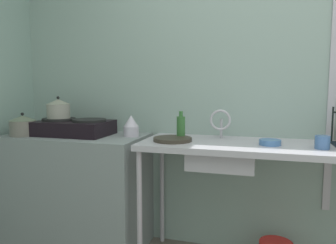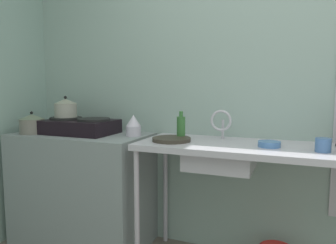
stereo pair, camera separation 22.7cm
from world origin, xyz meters
name	(u,v)px [view 2 (the right image)]	position (x,y,z in m)	size (l,w,h in m)	color
wall_back	(283,82)	(0.00, 1.58, 1.32)	(5.06, 0.10, 2.63)	#92A89E
counter_concrete	(83,188)	(-1.52, 1.23, 0.45)	(1.10, 0.59, 0.91)	gray
counter_sink	(266,156)	(-0.07, 1.23, 0.84)	(1.69, 0.59, 0.91)	#BDB5C0
stove	(80,126)	(-1.52, 1.23, 0.97)	(0.57, 0.37, 0.13)	black
pot_on_left_burner	(66,108)	(-1.66, 1.23, 1.11)	(0.18, 0.18, 0.17)	#9C988B
pot_beside_stove	(32,124)	(-1.88, 1.09, 0.99)	(0.20, 0.20, 0.18)	slate
percolator	(133,126)	(-1.06, 1.28, 0.99)	(0.12, 0.12, 0.16)	silver
sink_basin	(220,156)	(-0.36, 1.19, 0.82)	(0.44, 0.37, 0.16)	#BDB5C0
faucet	(221,122)	(-0.39, 1.35, 1.04)	(0.15, 0.09, 0.22)	#BDB5C0
frying_pan	(171,139)	(-0.70, 1.17, 0.92)	(0.27, 0.27, 0.03)	#373026
cup_by_rack	(323,145)	(0.25, 1.16, 0.95)	(0.09, 0.09, 0.08)	#4469A1
small_bowl_on_drainboard	(269,144)	(-0.05, 1.20, 0.92)	(0.14, 0.14, 0.04)	#4774B1
bottle_by_sink	(181,127)	(-0.67, 1.27, 0.99)	(0.06, 0.06, 0.20)	#346931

